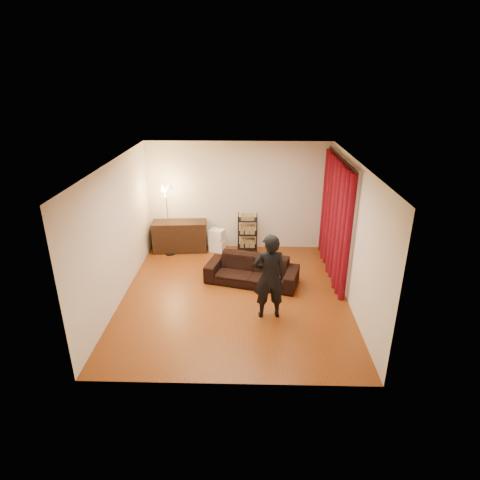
{
  "coord_description": "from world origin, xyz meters",
  "views": [
    {
      "loc": [
        0.3,
        -7.06,
        4.19
      ],
      "look_at": [
        0.1,
        0.3,
        1.1
      ],
      "focal_mm": 30.0,
      "sensor_mm": 36.0,
      "label": 1
    }
  ],
  "objects_px": {
    "sofa": "(252,270)",
    "person": "(269,277)",
    "storage_boxes": "(217,241)",
    "media_cabinet": "(180,236)",
    "wire_shelf": "(248,233)",
    "floor_lamp": "(168,221)"
  },
  "relations": [
    {
      "from": "sofa",
      "to": "storage_boxes",
      "type": "relative_size",
      "value": 3.33
    },
    {
      "from": "storage_boxes",
      "to": "floor_lamp",
      "type": "distance_m",
      "value": 1.32
    },
    {
      "from": "person",
      "to": "wire_shelf",
      "type": "height_order",
      "value": "person"
    },
    {
      "from": "sofa",
      "to": "person",
      "type": "xyz_separation_m",
      "value": [
        0.31,
        -1.27,
        0.53
      ]
    },
    {
      "from": "sofa",
      "to": "person",
      "type": "height_order",
      "value": "person"
    },
    {
      "from": "person",
      "to": "media_cabinet",
      "type": "xyz_separation_m",
      "value": [
        -2.11,
        2.91,
        -0.43
      ]
    },
    {
      "from": "floor_lamp",
      "to": "storage_boxes",
      "type": "bearing_deg",
      "value": 9.33
    },
    {
      "from": "storage_boxes",
      "to": "media_cabinet",
      "type": "bearing_deg",
      "value": 177.77
    },
    {
      "from": "floor_lamp",
      "to": "sofa",
      "type": "bearing_deg",
      "value": -34.83
    },
    {
      "from": "wire_shelf",
      "to": "person",
      "type": "bearing_deg",
      "value": -57.84
    },
    {
      "from": "sofa",
      "to": "person",
      "type": "relative_size",
      "value": 1.19
    },
    {
      "from": "media_cabinet",
      "to": "wire_shelf",
      "type": "bearing_deg",
      "value": -6.33
    },
    {
      "from": "storage_boxes",
      "to": "wire_shelf",
      "type": "xyz_separation_m",
      "value": [
        0.77,
        -0.02,
        0.21
      ]
    },
    {
      "from": "storage_boxes",
      "to": "wire_shelf",
      "type": "bearing_deg",
      "value": -1.4
    },
    {
      "from": "person",
      "to": "media_cabinet",
      "type": "height_order",
      "value": "person"
    },
    {
      "from": "person",
      "to": "storage_boxes",
      "type": "distance_m",
      "value": 3.15
    },
    {
      "from": "media_cabinet",
      "to": "floor_lamp",
      "type": "xyz_separation_m",
      "value": [
        -0.23,
        -0.23,
        0.5
      ]
    },
    {
      "from": "wire_shelf",
      "to": "storage_boxes",
      "type": "bearing_deg",
      "value": -157.49
    },
    {
      "from": "person",
      "to": "floor_lamp",
      "type": "height_order",
      "value": "floor_lamp"
    },
    {
      "from": "sofa",
      "to": "media_cabinet",
      "type": "relative_size",
      "value": 1.47
    },
    {
      "from": "storage_boxes",
      "to": "sofa",
      "type": "bearing_deg",
      "value": -61.45
    },
    {
      "from": "sofa",
      "to": "wire_shelf",
      "type": "relative_size",
      "value": 1.94
    }
  ]
}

